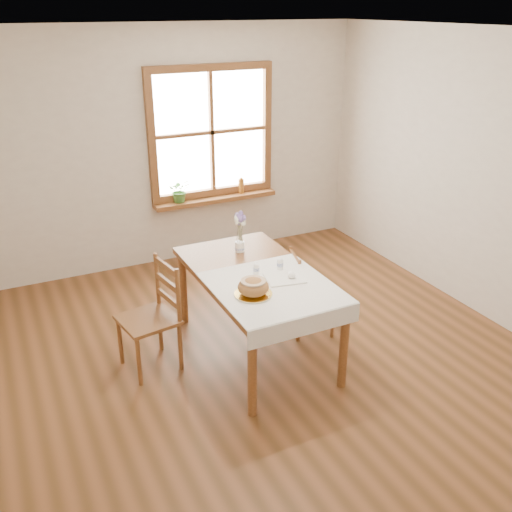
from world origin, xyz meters
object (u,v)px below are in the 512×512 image
Objects in this scene: bread_plate at (253,294)px; flower_vase at (240,247)px; dining_table at (256,282)px; chair_right at (312,292)px; chair_left at (148,318)px.

flower_vase is (0.25, 0.80, 0.03)m from bread_plate.
dining_table is at bearing 61.21° from bread_plate.
chair_right is at bearing 29.39° from bread_plate.
flower_vase is (0.05, 0.44, 0.13)m from dining_table.
chair_left reaches higher than flower_vase.
chair_left is at bearing 101.83° from chair_right.
bread_plate is (0.69, -0.53, 0.31)m from chair_left.
chair_left is at bearing 142.15° from bread_plate.
bread_plate is 0.84m from flower_vase.
chair_left is 1.15× the size of chair_right.
flower_vase reaches higher than dining_table.
flower_vase is at bearing 96.53° from chair_left.
chair_left reaches higher than bread_plate.
bread_plate is at bearing 42.71° from chair_left.
chair_left is 9.91× the size of flower_vase.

